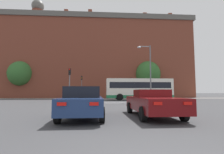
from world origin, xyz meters
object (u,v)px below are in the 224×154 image
object	(u,v)px
traffic_light_near_left	(70,79)
pedestrian_waiting	(148,93)
car_saloon_left	(83,102)
traffic_light_far_right	(131,84)
traffic_light_far_left	(82,83)
pedestrian_walking_east	(131,93)
car_roadster_right	(152,103)
bus_crossing_lead	(139,89)
street_lamp_junction	(148,67)

from	to	relation	value
traffic_light_near_left	pedestrian_waiting	size ratio (longest dim) A/B	2.36
car_saloon_left	traffic_light_far_right	size ratio (longest dim) A/B	1.11
traffic_light_near_left	pedestrian_waiting	bearing A→B (deg)	45.77
traffic_light_far_right	traffic_light_far_left	world-z (taller)	traffic_light_far_left
traffic_light_far_left	pedestrian_walking_east	world-z (taller)	traffic_light_far_left
car_roadster_right	pedestrian_waiting	xyz separation A→B (m)	(6.93, 25.79, 0.32)
bus_crossing_lead	street_lamp_junction	size ratio (longest dim) A/B	1.39
traffic_light_far_left	pedestrian_walking_east	xyz separation A→B (m)	(9.65, -0.06, -1.87)
street_lamp_junction	car_saloon_left	bearing A→B (deg)	-117.80
street_lamp_junction	traffic_light_far_right	bearing A→B (deg)	90.12
traffic_light_far_right	traffic_light_far_left	distance (m)	9.62
traffic_light_far_right	traffic_light_far_left	size ratio (longest dim) A/B	0.93
bus_crossing_lead	traffic_light_far_left	distance (m)	12.15
car_roadster_right	pedestrian_walking_east	distance (m)	25.38
pedestrian_waiting	pedestrian_walking_east	xyz separation A→B (m)	(-3.49, -0.64, 0.03)
traffic_light_near_left	street_lamp_junction	world-z (taller)	street_lamp_junction
car_saloon_left	car_roadster_right	distance (m)	3.49
car_saloon_left	car_roadster_right	size ratio (longest dim) A/B	0.91
street_lamp_junction	pedestrian_walking_east	size ratio (longest dim) A/B	4.05
traffic_light_far_left	bus_crossing_lead	bearing A→B (deg)	-37.94
car_saloon_left	traffic_light_near_left	size ratio (longest dim) A/B	1.10
car_saloon_left	bus_crossing_lead	bearing A→B (deg)	68.29
car_saloon_left	traffic_light_far_left	world-z (taller)	traffic_light_far_left
traffic_light_near_left	car_roadster_right	bearing A→B (deg)	-62.74
car_roadster_right	street_lamp_junction	world-z (taller)	street_lamp_junction
car_saloon_left	traffic_light_far_left	size ratio (longest dim) A/B	1.03
pedestrian_walking_east	street_lamp_junction	bearing A→B (deg)	1.91
car_roadster_right	traffic_light_far_left	bearing A→B (deg)	103.00
traffic_light_far_right	pedestrian_waiting	world-z (taller)	traffic_light_far_right
bus_crossing_lead	traffic_light_far_left	bearing A→B (deg)	-127.94
pedestrian_walking_east	pedestrian_waiting	bearing A→B (deg)	102.36
pedestrian_waiting	car_saloon_left	bearing A→B (deg)	61.36
pedestrian_walking_east	traffic_light_far_right	bearing A→B (deg)	-82.39
car_roadster_right	street_lamp_junction	bearing A→B (deg)	74.08
traffic_light_near_left	street_lamp_junction	distance (m)	9.88
bus_crossing_lead	pedestrian_walking_east	distance (m)	7.40
car_saloon_left	traffic_light_far_right	distance (m)	26.46
pedestrian_waiting	pedestrian_walking_east	world-z (taller)	pedestrian_walking_east
traffic_light_far_right	traffic_light_near_left	bearing A→B (deg)	-126.88
car_roadster_right	pedestrian_walking_east	bearing A→B (deg)	81.38
car_saloon_left	pedestrian_waiting	size ratio (longest dim) A/B	2.59
car_roadster_right	pedestrian_walking_east	size ratio (longest dim) A/B	2.78
traffic_light_near_left	pedestrian_waiting	world-z (taller)	traffic_light_near_left
traffic_light_far_left	pedestrian_waiting	xyz separation A→B (m)	(13.14, 0.58, -1.91)
car_roadster_right	pedestrian_walking_east	world-z (taller)	pedestrian_walking_east
bus_crossing_lead	pedestrian_walking_east	size ratio (longest dim) A/B	5.64
pedestrian_waiting	car_roadster_right	bearing A→B (deg)	68.02
street_lamp_junction	pedestrian_waiting	size ratio (longest dim) A/B	4.16
traffic_light_far_left	car_roadster_right	bearing A→B (deg)	-76.16
car_roadster_right	traffic_light_near_left	world-z (taller)	traffic_light_near_left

